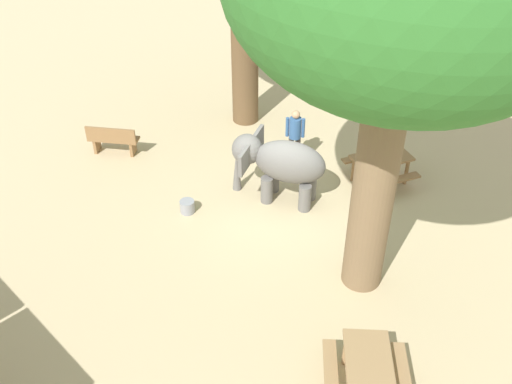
# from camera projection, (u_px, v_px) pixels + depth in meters

# --- Properties ---
(ground_plane) EXTENTS (60.00, 60.00, 0.00)m
(ground_plane) POSITION_uv_depth(u_px,v_px,m) (280.00, 202.00, 14.75)
(ground_plane) COLOR tan
(elephant) EXTENTS (2.36, 1.96, 1.67)m
(elephant) POSITION_uv_depth(u_px,v_px,m) (280.00, 163.00, 14.26)
(elephant) COLOR slate
(elephant) RESTS_ON ground_plane
(person_handler) EXTENTS (0.42, 0.34, 1.62)m
(person_handler) POSITION_uv_depth(u_px,v_px,m) (295.00, 133.00, 15.59)
(person_handler) COLOR #3F3833
(person_handler) RESTS_ON ground_plane
(wooden_bench) EXTENTS (1.36, 1.16, 0.88)m
(wooden_bench) POSITION_uv_depth(u_px,v_px,m) (113.00, 139.00, 16.25)
(wooden_bench) COLOR olive
(wooden_bench) RESTS_ON ground_plane
(picnic_table_near) EXTENTS (1.95, 1.96, 0.78)m
(picnic_table_near) POSITION_uv_depth(u_px,v_px,m) (381.00, 163.00, 15.10)
(picnic_table_near) COLOR olive
(picnic_table_near) RESTS_ON ground_plane
(picnic_table_far) EXTENTS (2.10, 2.10, 0.78)m
(picnic_table_far) POSITION_uv_depth(u_px,v_px,m) (368.00, 371.00, 10.01)
(picnic_table_far) COLOR #9E7A51
(picnic_table_far) RESTS_ON ground_plane
(feed_bucket) EXTENTS (0.36, 0.36, 0.32)m
(feed_bucket) POSITION_uv_depth(u_px,v_px,m) (187.00, 206.00, 14.34)
(feed_bucket) COLOR gray
(feed_bucket) RESTS_ON ground_plane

